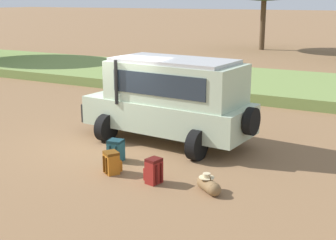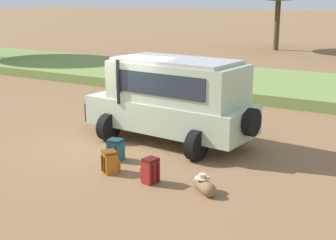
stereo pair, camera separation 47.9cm
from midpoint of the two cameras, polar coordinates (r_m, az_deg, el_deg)
name	(u,v)px [view 2 (the right image)]	position (r m, az deg, el deg)	size (l,w,h in m)	color
ground_plane	(117,144)	(13.53, -5.26, -2.97)	(320.00, 320.00, 0.00)	olive
grass_bank	(249,83)	(22.43, 10.49, 4.49)	(120.00, 7.00, 0.44)	olive
safari_vehicle	(173,98)	(13.39, 1.62, 2.64)	(5.42, 2.98, 2.44)	#B2C6A8
backpack_beside_front_wheel	(110,162)	(11.32, -5.87, -5.12)	(0.47, 0.49, 0.54)	#B26619
backpack_cluster_center	(150,171)	(10.65, -0.88, -6.22)	(0.42, 0.39, 0.59)	maroon
backpack_near_rear_wheel	(116,150)	(12.15, -5.26, -3.65)	(0.42, 0.47, 0.57)	#235B6B
duffel_bag_low_black_case	(204,186)	(10.23, 5.79, -8.00)	(0.68, 0.58, 0.40)	brown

